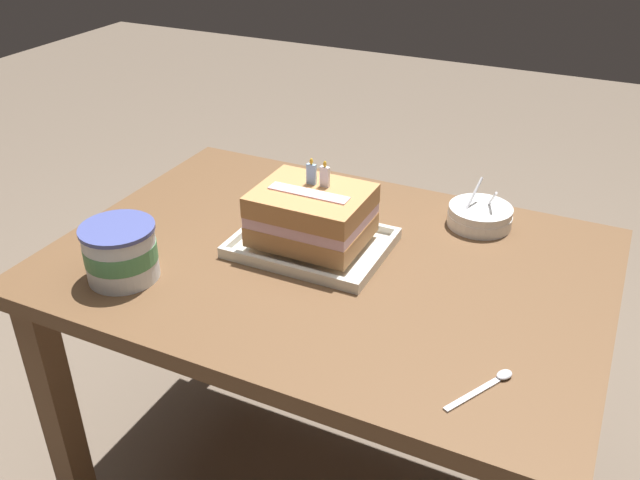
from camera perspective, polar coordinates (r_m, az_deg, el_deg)
name	(u,v)px	position (r m, az deg, el deg)	size (l,w,h in m)	color
dining_table	(328,296)	(1.44, 0.67, -4.76)	(1.11, 0.78, 0.68)	brown
foil_tray	(312,245)	(1.42, -0.68, -0.40)	(0.31, 0.24, 0.02)	silver
birthday_cake	(312,215)	(1.38, -0.69, 2.15)	(0.22, 0.18, 0.16)	#BC804B
bowl_stack	(480,216)	(1.54, 13.29, 1.98)	(0.14, 0.14, 0.10)	white
ice_cream_tub	(121,252)	(1.35, -16.42, -0.97)	(0.14, 0.14, 0.11)	white
serving_spoon_near_tray	(493,382)	(1.11, 14.31, -11.49)	(0.08, 0.13, 0.01)	silver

